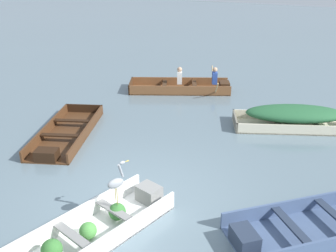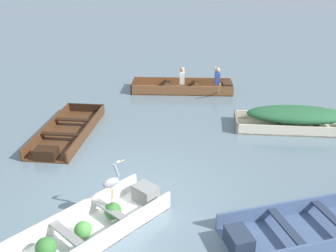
{
  "view_description": "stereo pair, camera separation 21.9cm",
  "coord_description": "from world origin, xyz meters",
  "px_view_note": "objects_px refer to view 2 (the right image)",
  "views": [
    {
      "loc": [
        3.63,
        -5.32,
        4.48
      ],
      "look_at": [
        -0.9,
        2.91,
        0.35
      ],
      "focal_mm": 40.0,
      "sensor_mm": 36.0,
      "label": 1
    },
    {
      "loc": [
        3.82,
        -5.21,
        4.48
      ],
      "look_at": [
        -0.9,
        2.91,
        0.35
      ],
      "focal_mm": 40.0,
      "sensor_mm": 36.0,
      "label": 2
    }
  ],
  "objects_px": {
    "skiff_cream_near_moored": "(297,117)",
    "heron_on_dinghy": "(112,181)",
    "dinghy_white_foreground": "(93,226)",
    "rowboat_wooden_brown_with_crew": "(188,86)",
    "skiff_slate_blue_far_moored": "(302,231)",
    "skiff_dark_varnish_mid_moored": "(66,133)"
  },
  "relations": [
    {
      "from": "skiff_cream_near_moored",
      "to": "skiff_slate_blue_far_moored",
      "type": "relative_size",
      "value": 1.2
    },
    {
      "from": "dinghy_white_foreground",
      "to": "heron_on_dinghy",
      "type": "relative_size",
      "value": 3.84
    },
    {
      "from": "rowboat_wooden_brown_with_crew",
      "to": "heron_on_dinghy",
      "type": "distance_m",
      "value": 7.96
    },
    {
      "from": "rowboat_wooden_brown_with_crew",
      "to": "heron_on_dinghy",
      "type": "height_order",
      "value": "heron_on_dinghy"
    },
    {
      "from": "rowboat_wooden_brown_with_crew",
      "to": "heron_on_dinghy",
      "type": "relative_size",
      "value": 4.59
    },
    {
      "from": "heron_on_dinghy",
      "to": "skiff_dark_varnish_mid_moored",
      "type": "bearing_deg",
      "value": 146.39
    },
    {
      "from": "rowboat_wooden_brown_with_crew",
      "to": "skiff_slate_blue_far_moored",
      "type": "bearing_deg",
      "value": -48.61
    },
    {
      "from": "dinghy_white_foreground",
      "to": "skiff_slate_blue_far_moored",
      "type": "distance_m",
      "value": 3.72
    },
    {
      "from": "skiff_dark_varnish_mid_moored",
      "to": "rowboat_wooden_brown_with_crew",
      "type": "height_order",
      "value": "rowboat_wooden_brown_with_crew"
    },
    {
      "from": "heron_on_dinghy",
      "to": "skiff_cream_near_moored",
      "type": "bearing_deg",
      "value": 71.78
    },
    {
      "from": "skiff_dark_varnish_mid_moored",
      "to": "skiff_slate_blue_far_moored",
      "type": "xyz_separation_m",
      "value": [
        6.61,
        -0.98,
        0.02
      ]
    },
    {
      "from": "skiff_cream_near_moored",
      "to": "skiff_slate_blue_far_moored",
      "type": "height_order",
      "value": "skiff_cream_near_moored"
    },
    {
      "from": "dinghy_white_foreground",
      "to": "rowboat_wooden_brown_with_crew",
      "type": "height_order",
      "value": "rowboat_wooden_brown_with_crew"
    },
    {
      "from": "dinghy_white_foreground",
      "to": "heron_on_dinghy",
      "type": "xyz_separation_m",
      "value": [
        0.1,
        0.48,
        0.71
      ]
    },
    {
      "from": "skiff_cream_near_moored",
      "to": "skiff_slate_blue_far_moored",
      "type": "bearing_deg",
      "value": -76.13
    },
    {
      "from": "dinghy_white_foreground",
      "to": "skiff_slate_blue_far_moored",
      "type": "height_order",
      "value": "dinghy_white_foreground"
    },
    {
      "from": "dinghy_white_foreground",
      "to": "heron_on_dinghy",
      "type": "distance_m",
      "value": 0.86
    },
    {
      "from": "rowboat_wooden_brown_with_crew",
      "to": "skiff_cream_near_moored",
      "type": "bearing_deg",
      "value": -19.22
    },
    {
      "from": "skiff_cream_near_moored",
      "to": "rowboat_wooden_brown_with_crew",
      "type": "xyz_separation_m",
      "value": [
        -4.34,
        1.51,
        -0.2
      ]
    },
    {
      "from": "skiff_cream_near_moored",
      "to": "skiff_slate_blue_far_moored",
      "type": "distance_m",
      "value": 4.89
    },
    {
      "from": "skiff_cream_near_moored",
      "to": "skiff_slate_blue_far_moored",
      "type": "xyz_separation_m",
      "value": [
        1.17,
        -4.74,
        -0.26
      ]
    },
    {
      "from": "skiff_cream_near_moored",
      "to": "heron_on_dinghy",
      "type": "bearing_deg",
      "value": -108.22
    }
  ]
}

